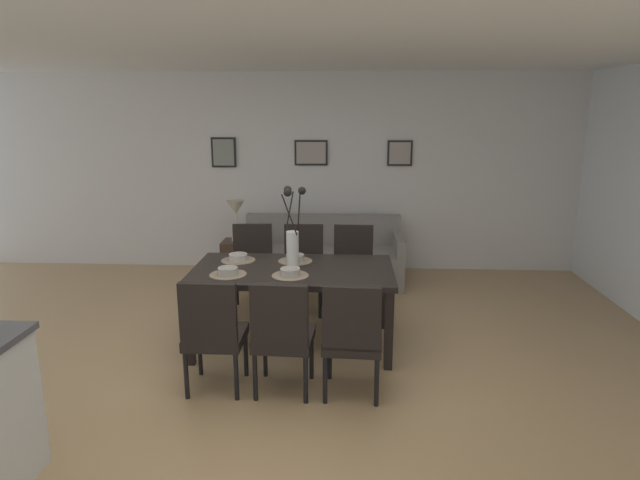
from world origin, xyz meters
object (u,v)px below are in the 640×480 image
Objects in this scene: bowl_near_left at (228,270)px; framed_picture_center at (311,153)px; centerpiece_vase at (293,238)px; bowl_far_right at (295,257)px; bowl_far_left at (290,271)px; framed_picture_right at (400,153)px; dining_chair_near_left at (213,330)px; side_table at (238,261)px; framed_picture_left at (224,152)px; dining_chair_mid_right at (353,265)px; dining_chair_far_left at (282,332)px; bowl_near_right at (238,256)px; sofa at (322,260)px; table_lamp at (236,212)px; dining_chair_far_right at (303,264)px; dining_chair_near_right at (252,263)px; dining_table at (293,276)px; dining_chair_mid_left at (352,334)px.

framed_picture_center reaches higher than bowl_near_left.
centerpiece_vase reaches higher than bowl_far_right.
framed_picture_right is at bearing 67.02° from bowl_far_left.
dining_chair_near_left is 2.81m from side_table.
centerpiece_vase is 1.87× the size of framed_picture_left.
dining_chair_near_left is at bearing -120.73° from dining_chair_mid_right.
bowl_near_right is (-0.55, 1.12, 0.27)m from dining_chair_far_left.
dining_chair_near_left is at bearing -79.35° from framed_picture_left.
bowl_near_right is 2.96m from framed_picture_right.
side_table is (-0.90, 1.66, -0.52)m from bowl_far_right.
table_lamp is at bearing -177.96° from sofa.
bowl_near_right is 2.50m from framed_picture_left.
framed_picture_center reaches higher than bowl_near_right.
dining_chair_near_left is 1.00× the size of dining_chair_far_right.
framed_picture_left reaches higher than framed_picture_right.
dining_chair_far_left is 2.84m from sofa.
bowl_far_right is at bearing -52.32° from dining_chair_near_right.
sofa is (0.17, 1.70, -0.50)m from bowl_far_right.
dining_chair_near_right is (-0.01, 1.81, 0.00)m from dining_chair_near_left.
centerpiece_vase reaches higher than dining_table.
side_table is 0.63m from table_lamp.
framed_picture_right is (1.70, 2.29, 0.79)m from bowl_near_right.
dining_chair_near_left is at bearing -120.40° from dining_table.
side_table is (-0.90, 2.79, -0.25)m from dining_chair_far_left.
dining_chair_mid_right is 5.41× the size of bowl_far_right.
dining_chair_near_left is at bearing -103.87° from sofa.
dining_chair_mid_right reaches higher than bowl_near_left.
centerpiece_vase reaches higher than dining_chair_far_left.
dining_chair_near_left is 0.88m from bowl_far_left.
bowl_near_left is at bearing -157.31° from centerpiece_vase.
dining_chair_near_right is at bearing 127.68° from bowl_far_right.
dining_chair_mid_right is (1.07, 1.81, 0.00)m from dining_chair_near_left.
framed_picture_right is at bearing 54.20° from dining_chair_far_right.
dining_chair_far_right is 2.12× the size of framed_picture_center.
dining_chair_far_left is 2.94m from side_table.
framed_picture_left is at bearing 112.98° from bowl_far_left.
framed_picture_left is at bearing 100.65° from dining_chair_near_left.
dining_chair_mid_left is 1.25× the size of centerpiece_vase.
dining_chair_near_right is 1.17m from bowl_near_left.
side_table is (-1.43, 2.80, -0.25)m from dining_chair_mid_left.
dining_table is 1.96× the size of dining_chair_near_right.
dining_chair_mid_left is at bearing -81.20° from framed_picture_center.
dining_chair_near_left is 1.14m from bowl_near_right.
dining_chair_far_left is (0.54, -1.81, 0.00)m from dining_chair_near_right.
framed_picture_center is (0.00, 2.28, 0.79)m from bowl_far_right.
bowl_far_left is at bearing -90.88° from dining_chair_far_right.
dining_chair_far_right is 1.80× the size of table_lamp.
framed_picture_center is at bearing 109.15° from dining_chair_mid_right.
dining_chair_near_left is at bearing 178.94° from dining_chair_far_left.
dining_chair_mid_right is at bearing -33.80° from table_lamp.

